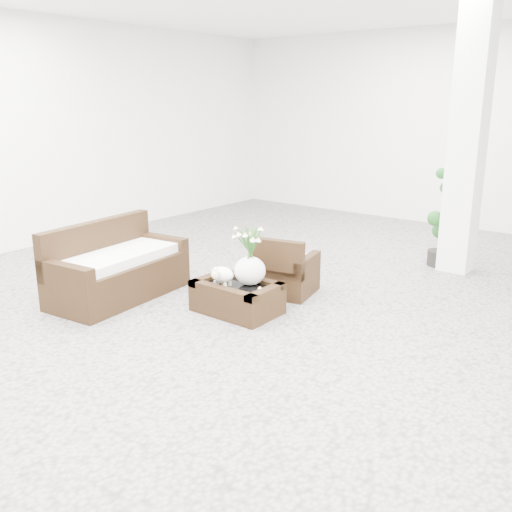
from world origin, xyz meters
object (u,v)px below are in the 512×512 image
Objects in this scene: coffee_table at (237,298)px; armchair at (285,264)px; loveseat at (118,261)px; topiary at (442,219)px.

armchair is (0.03, 0.85, 0.20)m from coffee_table.
loveseat is 1.23× the size of topiary.
armchair is at bearing -53.30° from loveseat.
coffee_table is 0.67× the size of topiary.
armchair is 1.97m from loveseat.
coffee_table is 1.25× the size of armchair.
coffee_table is 1.52m from loveseat.
loveseat is at bearing -124.29° from topiary.
coffee_table is at bearing -108.68° from topiary.
armchair reaches higher than coffee_table.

